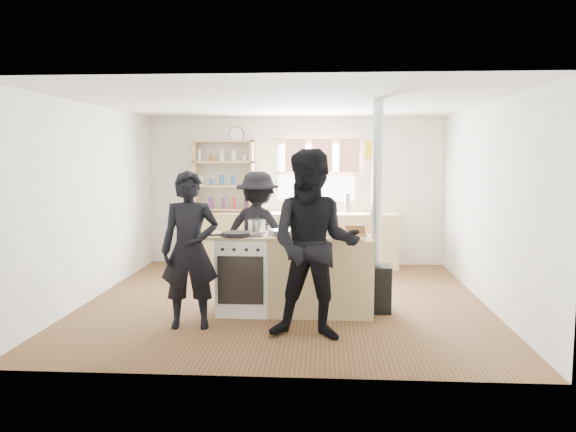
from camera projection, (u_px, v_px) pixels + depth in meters
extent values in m
cube|color=brown|center=(285.00, 301.00, 7.19)|extent=(5.00, 5.00, 0.01)
cube|color=tan|center=(295.00, 240.00, 9.34)|extent=(3.40, 0.55, 0.90)
cube|color=tan|center=(224.00, 210.00, 9.49)|extent=(1.00, 0.28, 0.03)
cube|color=tan|center=(224.00, 186.00, 9.44)|extent=(1.00, 0.28, 0.03)
cube|color=tan|center=(224.00, 162.00, 9.40)|extent=(1.00, 0.28, 0.03)
cube|color=tan|center=(223.00, 141.00, 9.36)|extent=(1.00, 0.28, 0.03)
cube|color=tan|center=(196.00, 176.00, 9.46)|extent=(0.04, 0.28, 1.20)
cube|color=tan|center=(252.00, 176.00, 9.40)|extent=(0.04, 0.28, 1.20)
cylinder|color=silver|center=(348.00, 204.00, 9.22)|extent=(0.10, 0.10, 0.31)
cube|color=white|center=(244.00, 274.00, 6.62)|extent=(0.60, 0.60, 0.90)
cube|color=tan|center=(321.00, 275.00, 6.57)|extent=(1.20, 0.60, 0.90)
cube|color=tan|center=(282.00, 236.00, 6.55)|extent=(1.84, 0.64, 0.03)
cylinder|color=black|center=(236.00, 234.00, 6.39)|extent=(0.41, 0.41, 0.05)
cylinder|color=#2D581E|center=(236.00, 233.00, 6.39)|extent=(0.30, 0.30, 0.02)
cube|color=silver|center=(286.00, 232.00, 6.48)|extent=(0.43, 0.36, 0.07)
cube|color=brown|center=(286.00, 231.00, 6.47)|extent=(0.37, 0.31, 0.02)
cylinder|color=silver|center=(257.00, 227.00, 6.71)|extent=(0.21, 0.21, 0.14)
cylinder|color=silver|center=(257.00, 220.00, 6.70)|extent=(0.21, 0.21, 0.01)
sphere|color=black|center=(257.00, 219.00, 6.70)|extent=(0.03, 0.03, 0.03)
cylinder|color=#B4B4B6|center=(322.00, 227.00, 6.50)|extent=(0.30, 0.30, 0.19)
cylinder|color=#B4B4B6|center=(322.00, 218.00, 6.49)|extent=(0.31, 0.31, 0.01)
sphere|color=black|center=(322.00, 217.00, 6.49)|extent=(0.03, 0.03, 0.03)
cube|color=tan|center=(355.00, 234.00, 6.50)|extent=(0.30, 0.23, 0.02)
cube|color=olive|center=(355.00, 229.00, 6.49)|extent=(0.23, 0.14, 0.10)
cube|color=black|center=(375.00, 288.00, 6.67)|extent=(0.35, 0.35, 0.55)
cylinder|color=#ADADB2|center=(377.00, 183.00, 6.53)|extent=(0.12, 0.12, 1.95)
imported|color=black|center=(190.00, 250.00, 5.99)|extent=(0.66, 0.47, 1.69)
imported|color=black|center=(314.00, 245.00, 5.61)|extent=(1.00, 0.82, 1.92)
imported|color=black|center=(258.00, 232.00, 7.61)|extent=(1.19, 0.88, 1.64)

